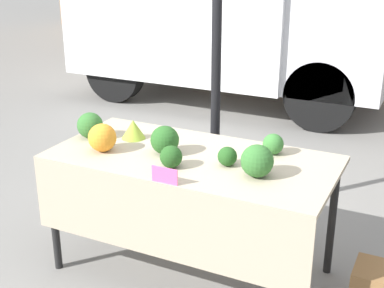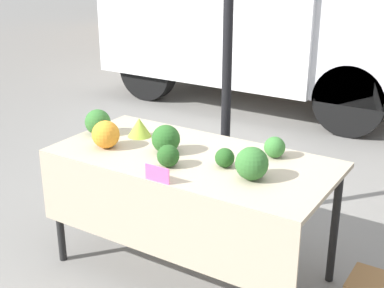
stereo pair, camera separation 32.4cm
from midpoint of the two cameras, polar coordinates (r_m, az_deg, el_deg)
ground_plane at (r=3.66m, az=2.61°, el=-13.27°), size 40.00×40.00×0.00m
tent_pole at (r=3.81m, az=6.28°, el=10.15°), size 0.07×0.07×2.70m
parked_truck at (r=7.25m, az=8.31°, el=14.85°), size 4.11×1.90×2.46m
market_table at (r=3.26m, az=2.25°, el=-3.39°), size 1.75×0.86×0.81m
orange_cauliflower at (r=3.40m, az=-6.51°, el=0.97°), size 0.18×0.18×0.18m
romanesco_head at (r=3.59m, az=-3.08°, el=1.75°), size 0.16×0.16×0.13m
broccoli_head_0 at (r=2.96m, az=9.53°, el=-2.13°), size 0.19×0.19×0.19m
broccoli_head_1 at (r=3.29m, az=0.00°, el=0.48°), size 0.18×0.18×0.18m
broccoli_head_2 at (r=3.10m, az=0.43°, el=-1.33°), size 0.13×0.13×0.13m
broccoli_head_3 at (r=3.30m, az=11.61°, el=-0.39°), size 0.13×0.13×0.13m
broccoli_head_4 at (r=3.11m, az=6.50°, el=-1.53°), size 0.12×0.12×0.12m
broccoli_head_5 at (r=3.65m, az=-7.53°, el=2.30°), size 0.17×0.17×0.17m
price_sign at (r=2.91m, az=-0.55°, el=-3.29°), size 0.16×0.01×0.09m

